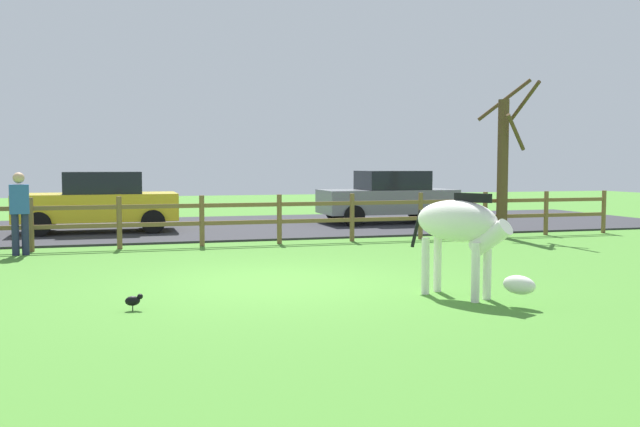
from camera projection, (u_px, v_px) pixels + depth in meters
ground_plane at (276, 282)px, 10.35m from camera, size 60.00×60.00×0.00m
parking_asphalt at (205, 227)px, 19.26m from camera, size 28.00×7.40×0.05m
paddock_fence at (202, 217)px, 14.95m from camera, size 21.00×0.11×1.12m
bare_tree at (504, 161)px, 16.73m from camera, size 1.17×1.50×3.94m
zebra at (462, 229)px, 9.11m from camera, size 1.15×1.76×1.41m
crow_on_grass at (134, 300)px, 8.35m from camera, size 0.21×0.10×0.20m
parked_car_yellow at (99, 201)px, 17.66m from camera, size 4.02×1.91×1.56m
parked_car_grey at (388, 196)px, 20.41m from camera, size 4.01×1.90×1.56m
visitor_near_fence at (20, 210)px, 13.42m from camera, size 0.38×0.26×1.64m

